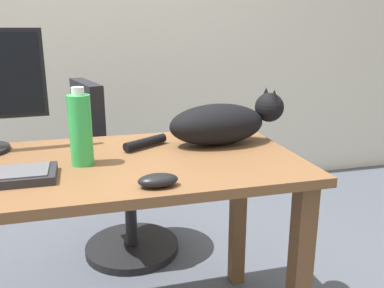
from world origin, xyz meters
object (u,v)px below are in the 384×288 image
object	(u,v)px
cat	(223,122)
computer_mouse	(158,180)
water_bottle	(80,129)
office_chair	(120,184)

from	to	relation	value
cat	computer_mouse	xyz separation A→B (m)	(-0.31, -0.36, -0.06)
computer_mouse	water_bottle	bearing A→B (deg)	127.85
cat	office_chair	bearing A→B (deg)	122.27
cat	water_bottle	distance (m)	0.52
office_chair	cat	xyz separation A→B (m)	(0.34, -0.54, 0.41)
cat	computer_mouse	distance (m)	0.48
cat	computer_mouse	bearing A→B (deg)	-130.55
cat	water_bottle	size ratio (longest dim) A/B	2.52
office_chair	water_bottle	world-z (taller)	water_bottle
office_chair	water_bottle	distance (m)	0.81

